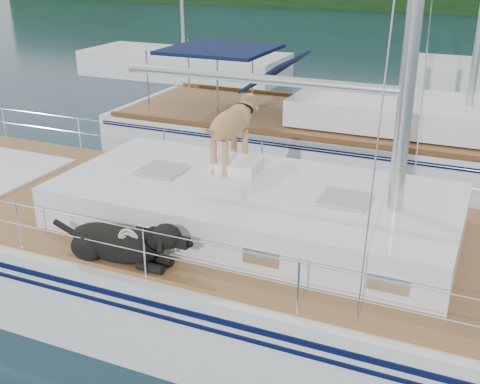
% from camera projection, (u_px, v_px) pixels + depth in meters
% --- Properties ---
extents(ground, '(120.00, 120.00, 0.00)m').
position_uv_depth(ground, '(203.00, 292.00, 8.81)').
color(ground, black).
rests_on(ground, ground).
extents(shore_bank, '(92.00, 1.00, 1.20)m').
position_uv_depth(shore_bank, '(468.00, 4.00, 47.73)').
color(shore_bank, '#595147').
rests_on(shore_bank, ground).
extents(main_sailboat, '(12.00, 3.80, 14.01)m').
position_uv_depth(main_sailboat, '(208.00, 253.00, 8.52)').
color(main_sailboat, white).
rests_on(main_sailboat, ground).
extents(neighbor_sailboat, '(11.00, 3.50, 13.30)m').
position_uv_depth(neighbor_sailboat, '(354.00, 143.00, 13.47)').
color(neighbor_sailboat, white).
rests_on(neighbor_sailboat, ground).
extents(bg_boat_west, '(8.00, 3.00, 11.65)m').
position_uv_depth(bg_boat_west, '(184.00, 65.00, 23.50)').
color(bg_boat_west, white).
rests_on(bg_boat_west, ground).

